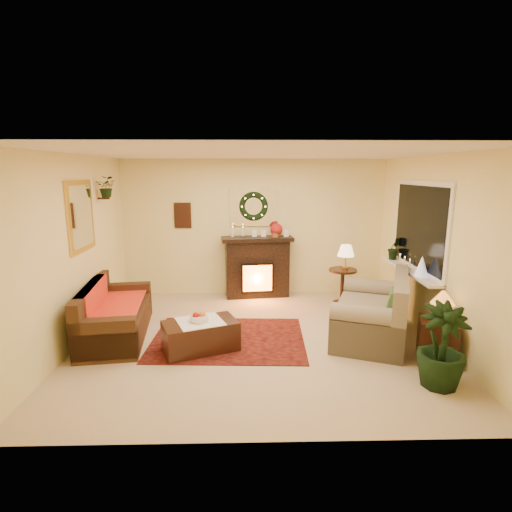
{
  "coord_description": "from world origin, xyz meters",
  "views": [
    {
      "loc": [
        -0.14,
        -5.38,
        2.37
      ],
      "look_at": [
        0.0,
        0.35,
        1.15
      ],
      "focal_mm": 28.0,
      "sensor_mm": 36.0,
      "label": 1
    }
  ],
  "objects_px": {
    "sofa": "(116,308)",
    "side_table_round": "(342,286)",
    "fireplace": "(257,268)",
    "loveseat": "(371,309)",
    "end_table_square": "(437,341)",
    "coffee_table": "(200,335)"
  },
  "relations": [
    {
      "from": "sofa",
      "to": "side_table_round",
      "type": "relative_size",
      "value": 2.83
    },
    {
      "from": "fireplace",
      "to": "side_table_round",
      "type": "xyz_separation_m",
      "value": [
        1.53,
        -0.49,
        -0.23
      ]
    },
    {
      "from": "loveseat",
      "to": "side_table_round",
      "type": "distance_m",
      "value": 1.51
    },
    {
      "from": "fireplace",
      "to": "end_table_square",
      "type": "relative_size",
      "value": 2.15
    },
    {
      "from": "loveseat",
      "to": "side_table_round",
      "type": "relative_size",
      "value": 2.51
    },
    {
      "from": "fireplace",
      "to": "coffee_table",
      "type": "bearing_deg",
      "value": -115.95
    },
    {
      "from": "sofa",
      "to": "side_table_round",
      "type": "distance_m",
      "value": 3.89
    },
    {
      "from": "fireplace",
      "to": "loveseat",
      "type": "xyz_separation_m",
      "value": [
        1.59,
        -2.0,
        -0.13
      ]
    },
    {
      "from": "side_table_round",
      "to": "coffee_table",
      "type": "xyz_separation_m",
      "value": [
        -2.36,
        -1.9,
        -0.12
      ]
    },
    {
      "from": "side_table_round",
      "to": "coffee_table",
      "type": "distance_m",
      "value": 3.03
    },
    {
      "from": "coffee_table",
      "to": "end_table_square",
      "type": "bearing_deg",
      "value": -29.63
    },
    {
      "from": "end_table_square",
      "to": "coffee_table",
      "type": "height_order",
      "value": "end_table_square"
    },
    {
      "from": "sofa",
      "to": "fireplace",
      "type": "distance_m",
      "value": 2.81
    },
    {
      "from": "sofa",
      "to": "side_table_round",
      "type": "height_order",
      "value": "sofa"
    },
    {
      "from": "loveseat",
      "to": "end_table_square",
      "type": "bearing_deg",
      "value": -31.19
    },
    {
      "from": "sofa",
      "to": "coffee_table",
      "type": "bearing_deg",
      "value": -29.59
    },
    {
      "from": "loveseat",
      "to": "side_table_round",
      "type": "xyz_separation_m",
      "value": [
        -0.06,
        1.5,
        -0.09
      ]
    },
    {
      "from": "sofa",
      "to": "coffee_table",
      "type": "relative_size",
      "value": 1.9
    },
    {
      "from": "fireplace",
      "to": "loveseat",
      "type": "distance_m",
      "value": 2.56
    },
    {
      "from": "sofa",
      "to": "fireplace",
      "type": "bearing_deg",
      "value": 34.25
    },
    {
      "from": "fireplace",
      "to": "coffee_table",
      "type": "relative_size",
      "value": 1.24
    },
    {
      "from": "sofa",
      "to": "side_table_round",
      "type": "xyz_separation_m",
      "value": [
        3.64,
        1.37,
        -0.1
      ]
    }
  ]
}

